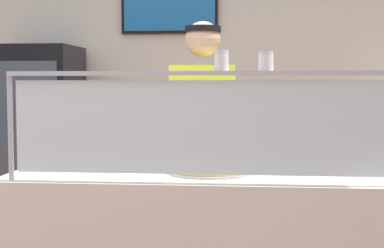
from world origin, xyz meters
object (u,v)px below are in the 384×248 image
pizza_server (200,166)px  pepper_flake_shaker (266,62)px  pizza_tray (211,170)px  worker_figure (203,148)px  drink_fridge (34,148)px  parmesan_shaker (222,62)px

pizza_server → pepper_flake_shaker: size_ratio=3.31×
pizza_tray → pepper_flake_shaker: 0.65m
pizza_server → worker_figure: (-0.03, 0.62, 0.02)m
pizza_tray → worker_figure: 0.60m
pizza_tray → pepper_flake_shaker: (0.26, -0.30, 0.52)m
pizza_tray → pizza_server: 0.06m
pepper_flake_shaker → drink_fridge: 2.93m
parmesan_shaker → drink_fridge: drink_fridge is taller
parmesan_shaker → pepper_flake_shaker: 0.19m
pizza_tray → pepper_flake_shaker: bearing=-49.6°
pizza_server → drink_fridge: 2.45m
pizza_server → parmesan_shaker: bearing=-73.5°
pepper_flake_shaker → worker_figure: worker_figure is taller
pizza_server → parmesan_shaker: size_ratio=3.13×
drink_fridge → pizza_server: bearing=-50.0°
pizza_server → pepper_flake_shaker: 0.65m
pizza_server → parmesan_shaker: parmesan_shaker is taller
pizza_tray → pizza_server: bearing=-157.5°
parmesan_shaker → pepper_flake_shaker: bearing=0.0°
parmesan_shaker → worker_figure: size_ratio=0.05×
pizza_server → worker_figure: bearing=87.6°
pizza_server → drink_fridge: drink_fridge is taller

